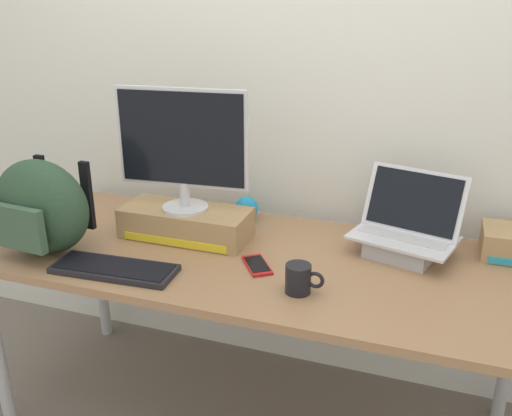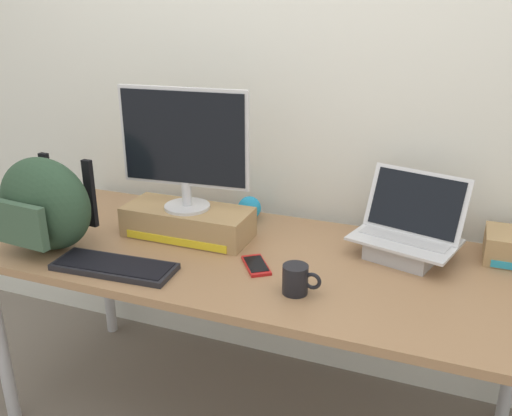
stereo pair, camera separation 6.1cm
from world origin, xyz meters
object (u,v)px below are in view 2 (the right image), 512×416
Objects in this scene: desktop_monitor at (184,145)px; plush_toy at (249,208)px; external_keyboard at (114,266)px; messenger_backpack at (44,204)px; cell_phone at (256,265)px; open_laptop at (406,240)px; coffee_mug at (296,279)px; toner_box_yellow at (188,222)px.

plush_toy is at bearing 53.15° from desktop_monitor.
desktop_monitor reaches higher than external_keyboard.
cell_phone is (0.76, 0.13, -0.16)m from messenger_backpack.
cell_phone is at bearing -134.54° from open_laptop.
desktop_monitor is 5.12× the size of plush_toy.
external_keyboard is at bearing -173.48° from coffee_mug.
toner_box_yellow is at bearing 91.66° from desktop_monitor.
external_keyboard is at bearing -137.58° from open_laptop.
messenger_backpack is (-0.42, -0.28, 0.11)m from toner_box_yellow.
coffee_mug is (0.51, -0.27, -0.31)m from desktop_monitor.
open_laptop is 0.65m from plush_toy.
coffee_mug is at bearing -55.00° from plush_toy.
open_laptop is 1.01m from external_keyboard.
desktop_monitor reaches higher than toner_box_yellow.
external_keyboard is at bearing -111.23° from desktop_monitor.
messenger_backpack is at bearing 165.54° from external_keyboard.
plush_toy reaches higher than coffee_mug.
open_laptop is 1.28m from messenger_backpack.
desktop_monitor is 0.54m from messenger_backpack.
desktop_monitor is at bearing 69.92° from external_keyboard.
external_keyboard is (-0.90, -0.45, -0.05)m from open_laptop.
desktop_monitor is 0.66m from coffee_mug.
coffee_mug is 1.28× the size of plush_toy.
desktop_monitor is 0.85m from open_laptop.
messenger_backpack is at bearing -151.29° from desktop_monitor.
coffee_mug is 0.75× the size of cell_phone.
open_laptop is 4.17× the size of plush_toy.
toner_box_yellow reaches higher than external_keyboard.
messenger_backpack is 0.94m from coffee_mug.
coffee_mug is at bearing -69.33° from cell_phone.
plush_toy is (0.26, 0.58, 0.04)m from external_keyboard.
coffee_mug is at bearing 3.12° from external_keyboard.
toner_box_yellow is at bearing 38.22° from messenger_backpack.
open_laptop is 0.94× the size of external_keyboard.
external_keyboard is at bearing -113.71° from plush_toy.
toner_box_yellow is 0.52m from messenger_backpack.
coffee_mug is (-0.28, -0.38, -0.02)m from open_laptop.
toner_box_yellow is at bearing -156.23° from open_laptop.
toner_box_yellow is at bearing 152.36° from coffee_mug.
coffee_mug is at bearing -110.64° from open_laptop.
open_laptop is at bearing 23.51° from external_keyboard.
toner_box_yellow is 1.21× the size of open_laptop.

